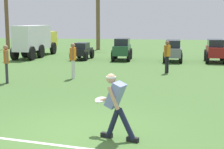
# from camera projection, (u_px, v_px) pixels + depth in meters

# --- Properties ---
(ground_plane) EXTENTS (80.00, 80.00, 0.00)m
(ground_plane) POSITION_uv_depth(u_px,v_px,m) (76.00, 133.00, 7.75)
(ground_plane) COLOR #42682E
(field_line_paint) EXTENTS (18.92, 2.85, 0.01)m
(field_line_paint) POSITION_uv_depth(u_px,v_px,m) (65.00, 146.00, 6.95)
(field_line_paint) COLOR white
(field_line_paint) RESTS_ON ground_plane
(frisbee_thrower) EXTENTS (1.02, 0.66, 1.42)m
(frisbee_thrower) POSITION_uv_depth(u_px,v_px,m) (116.00, 103.00, 7.27)
(frisbee_thrower) COLOR #191E38
(frisbee_thrower) RESTS_ON ground_plane
(frisbee_in_flight) EXTENTS (0.34, 0.34, 0.09)m
(frisbee_in_flight) POSITION_uv_depth(u_px,v_px,m) (101.00, 100.00, 7.67)
(frisbee_in_flight) COLOR white
(teammate_near_sideline) EXTENTS (0.31, 0.48, 1.56)m
(teammate_near_sideline) POSITION_uv_depth(u_px,v_px,m) (167.00, 54.00, 16.57)
(teammate_near_sideline) COLOR black
(teammate_near_sideline) RESTS_ON ground_plane
(teammate_midfield) EXTENTS (0.21, 0.49, 1.56)m
(teammate_midfield) POSITION_uv_depth(u_px,v_px,m) (73.00, 57.00, 14.96)
(teammate_midfield) COLOR silver
(teammate_midfield) RESTS_ON ground_plane
(teammate_deep) EXTENTS (0.33, 0.47, 1.56)m
(teammate_deep) POSITION_uv_depth(u_px,v_px,m) (6.00, 60.00, 13.85)
(teammate_deep) COLOR #33333D
(teammate_deep) RESTS_ON ground_plane
(parked_car_slot_a) EXTENTS (1.15, 2.23, 1.10)m
(parked_car_slot_a) POSITION_uv_depth(u_px,v_px,m) (82.00, 51.00, 22.58)
(parked_car_slot_a) COLOR black
(parked_car_slot_a) RESTS_ON ground_plane
(parked_car_slot_b) EXTENTS (1.26, 2.39, 1.40)m
(parked_car_slot_b) POSITION_uv_depth(u_px,v_px,m) (122.00, 49.00, 22.12)
(parked_car_slot_b) COLOR #235133
(parked_car_slot_b) RESTS_ON ground_plane
(parked_car_slot_c) EXTENTS (1.16, 2.41, 1.34)m
(parked_car_slot_c) POSITION_uv_depth(u_px,v_px,m) (173.00, 50.00, 21.33)
(parked_car_slot_c) COLOR slate
(parked_car_slot_c) RESTS_ON ground_plane
(parked_car_slot_d) EXTENTS (1.22, 2.38, 1.40)m
(parked_car_slot_d) POSITION_uv_depth(u_px,v_px,m) (215.00, 50.00, 20.95)
(parked_car_slot_d) COLOR maroon
(parked_car_slot_d) RESTS_ON ground_plane
(box_truck) EXTENTS (1.45, 5.91, 2.20)m
(box_truck) POSITION_uv_depth(u_px,v_px,m) (36.00, 39.00, 24.11)
(box_truck) COLOR yellow
(box_truck) RESTS_ON ground_plane
(palm_tree_far_left) EXTENTS (3.55, 2.91, 6.06)m
(palm_tree_far_left) POSITION_uv_depth(u_px,v_px,m) (6.00, 8.00, 30.13)
(palm_tree_far_left) COLOR brown
(palm_tree_far_left) RESTS_ON ground_plane
(palm_tree_left_of_centre) EXTENTS (3.25, 2.96, 5.70)m
(palm_tree_left_of_centre) POSITION_uv_depth(u_px,v_px,m) (98.00, 11.00, 29.66)
(palm_tree_left_of_centre) COLOR brown
(palm_tree_left_of_centre) RESTS_ON ground_plane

